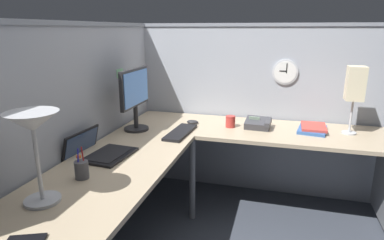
{
  "coord_description": "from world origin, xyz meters",
  "views": [
    {
      "loc": [
        -2.19,
        -0.49,
        1.53
      ],
      "look_at": [
        0.01,
        0.12,
        0.9
      ],
      "focal_mm": 30.7,
      "sensor_mm": 36.0,
      "label": 1
    }
  ],
  "objects_px": {
    "office_phone": "(259,124)",
    "coffee_mug": "(230,122)",
    "pen_cup": "(82,169)",
    "wall_clock": "(285,72)",
    "computer_mouse": "(193,122)",
    "book_stack": "(313,128)",
    "laptop": "(97,151)",
    "cell_phone": "(26,240)",
    "monitor": "(135,95)",
    "keyboard": "(180,132)",
    "desk_lamp_dome": "(33,129)",
    "desk_lamp_paper": "(355,86)"
  },
  "relations": [
    {
      "from": "desk_lamp_dome",
      "to": "pen_cup",
      "type": "distance_m",
      "value": 0.42
    },
    {
      "from": "laptop",
      "to": "book_stack",
      "type": "xyz_separation_m",
      "value": [
        0.92,
        -1.41,
        -0.0
      ]
    },
    {
      "from": "wall_clock",
      "to": "cell_phone",
      "type": "bearing_deg",
      "value": 155.96
    },
    {
      "from": "office_phone",
      "to": "cell_phone",
      "type": "bearing_deg",
      "value": 156.95
    },
    {
      "from": "pen_cup",
      "to": "wall_clock",
      "type": "height_order",
      "value": "wall_clock"
    },
    {
      "from": "pen_cup",
      "to": "coffee_mug",
      "type": "distance_m",
      "value": 1.36
    },
    {
      "from": "monitor",
      "to": "computer_mouse",
      "type": "relative_size",
      "value": 4.81
    },
    {
      "from": "pen_cup",
      "to": "book_stack",
      "type": "relative_size",
      "value": 0.58
    },
    {
      "from": "keyboard",
      "to": "office_phone",
      "type": "height_order",
      "value": "office_phone"
    },
    {
      "from": "book_stack",
      "to": "computer_mouse",
      "type": "bearing_deg",
      "value": 93.57
    },
    {
      "from": "keyboard",
      "to": "desk_lamp_paper",
      "type": "xyz_separation_m",
      "value": [
        0.36,
        -1.29,
        0.37
      ]
    },
    {
      "from": "computer_mouse",
      "to": "office_phone",
      "type": "relative_size",
      "value": 0.48
    },
    {
      "from": "desk_lamp_paper",
      "to": "coffee_mug",
      "type": "distance_m",
      "value": 1.0
    },
    {
      "from": "cell_phone",
      "to": "laptop",
      "type": "bearing_deg",
      "value": -8.88
    },
    {
      "from": "pen_cup",
      "to": "desk_lamp_paper",
      "type": "bearing_deg",
      "value": -51.1
    },
    {
      "from": "computer_mouse",
      "to": "desk_lamp_dome",
      "type": "xyz_separation_m",
      "value": [
        -1.48,
        0.34,
        0.35
      ]
    },
    {
      "from": "keyboard",
      "to": "book_stack",
      "type": "bearing_deg",
      "value": -67.65
    },
    {
      "from": "keyboard",
      "to": "office_phone",
      "type": "distance_m",
      "value": 0.67
    },
    {
      "from": "laptop",
      "to": "office_phone",
      "type": "relative_size",
      "value": 1.87
    },
    {
      "from": "monitor",
      "to": "cell_phone",
      "type": "height_order",
      "value": "monitor"
    },
    {
      "from": "book_stack",
      "to": "cell_phone",
      "type": "bearing_deg",
      "value": 146.84
    },
    {
      "from": "monitor",
      "to": "wall_clock",
      "type": "height_order",
      "value": "wall_clock"
    },
    {
      "from": "cell_phone",
      "to": "coffee_mug",
      "type": "height_order",
      "value": "coffee_mug"
    },
    {
      "from": "pen_cup",
      "to": "desk_lamp_paper",
      "type": "xyz_separation_m",
      "value": [
        1.27,
        -1.57,
        0.33
      ]
    },
    {
      "from": "desk_lamp_paper",
      "to": "keyboard",
      "type": "bearing_deg",
      "value": 105.64
    },
    {
      "from": "keyboard",
      "to": "computer_mouse",
      "type": "bearing_deg",
      "value": -0.84
    },
    {
      "from": "keyboard",
      "to": "desk_lamp_dome",
      "type": "bearing_deg",
      "value": 167.85
    },
    {
      "from": "laptop",
      "to": "pen_cup",
      "type": "xyz_separation_m",
      "value": [
        -0.34,
        -0.11,
        0.03
      ]
    },
    {
      "from": "monitor",
      "to": "computer_mouse",
      "type": "bearing_deg",
      "value": -53.96
    },
    {
      "from": "laptop",
      "to": "computer_mouse",
      "type": "bearing_deg",
      "value": -25.82
    },
    {
      "from": "computer_mouse",
      "to": "cell_phone",
      "type": "distance_m",
      "value": 1.77
    },
    {
      "from": "cell_phone",
      "to": "office_phone",
      "type": "bearing_deg",
      "value": -45.98
    },
    {
      "from": "computer_mouse",
      "to": "coffee_mug",
      "type": "relative_size",
      "value": 1.08
    },
    {
      "from": "desk_lamp_dome",
      "to": "book_stack",
      "type": "bearing_deg",
      "value": -40.94
    },
    {
      "from": "cell_phone",
      "to": "office_phone",
      "type": "xyz_separation_m",
      "value": [
        1.78,
        -0.76,
        0.03
      ]
    },
    {
      "from": "laptop",
      "to": "coffee_mug",
      "type": "relative_size",
      "value": 4.24
    },
    {
      "from": "cell_phone",
      "to": "wall_clock",
      "type": "xyz_separation_m",
      "value": [
        2.11,
        -0.94,
        0.43
      ]
    },
    {
      "from": "computer_mouse",
      "to": "desk_lamp_paper",
      "type": "relative_size",
      "value": 0.2
    },
    {
      "from": "keyboard",
      "to": "pen_cup",
      "type": "bearing_deg",
      "value": 165.56
    },
    {
      "from": "cell_phone",
      "to": "coffee_mug",
      "type": "distance_m",
      "value": 1.83
    },
    {
      "from": "computer_mouse",
      "to": "book_stack",
      "type": "height_order",
      "value": "book_stack"
    },
    {
      "from": "office_phone",
      "to": "coffee_mug",
      "type": "xyz_separation_m",
      "value": [
        -0.03,
        0.23,
        0.01
      ]
    },
    {
      "from": "cell_phone",
      "to": "desk_lamp_paper",
      "type": "xyz_separation_m",
      "value": [
        1.82,
        -1.46,
        0.38
      ]
    },
    {
      "from": "computer_mouse",
      "to": "desk_lamp_dome",
      "type": "bearing_deg",
      "value": 166.98
    },
    {
      "from": "laptop",
      "to": "cell_phone",
      "type": "distance_m",
      "value": 0.92
    },
    {
      "from": "desk_lamp_dome",
      "to": "coffee_mug",
      "type": "height_order",
      "value": "desk_lamp_dome"
    },
    {
      "from": "keyboard",
      "to": "wall_clock",
      "type": "distance_m",
      "value": 1.09
    },
    {
      "from": "laptop",
      "to": "keyboard",
      "type": "xyz_separation_m",
      "value": [
        0.57,
        -0.4,
        -0.01
      ]
    },
    {
      "from": "office_phone",
      "to": "coffee_mug",
      "type": "relative_size",
      "value": 2.27
    },
    {
      "from": "laptop",
      "to": "office_phone",
      "type": "distance_m",
      "value": 1.32
    }
  ]
}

